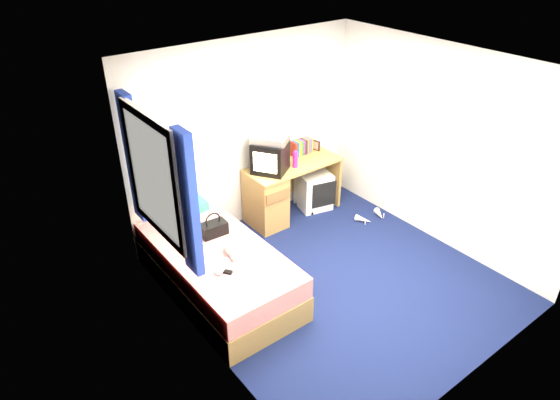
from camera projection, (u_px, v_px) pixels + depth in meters
ground at (334, 281)px, 5.61m from camera, size 3.40×3.40×0.00m
room_shell at (342, 165)px, 4.88m from camera, size 3.40×3.40×3.40m
bed at (218, 269)px, 5.35m from camera, size 1.01×2.00×0.54m
pillow at (183, 207)px, 5.84m from camera, size 0.51×0.33×0.11m
desk at (276, 193)px, 6.52m from camera, size 1.30×0.55×0.75m
storage_cube at (314, 190)px, 6.89m from camera, size 0.51×0.51×0.52m
crt_tv at (270, 157)px, 6.21m from camera, size 0.54×0.54×0.40m
vcr at (270, 138)px, 6.09m from camera, size 0.51×0.54×0.08m
book_row at (302, 147)px, 6.71m from camera, size 0.31×0.13×0.20m
picture_frame at (316, 145)px, 6.83m from camera, size 0.05×0.12×0.14m
pink_water_bottle at (295, 160)px, 6.35m from camera, size 0.07×0.07×0.21m
aerosol_can at (280, 159)px, 6.39m from camera, size 0.06×0.06×0.20m
handbag at (214, 228)px, 5.41m from camera, size 0.30×0.18×0.27m
towel at (242, 248)px, 5.15m from camera, size 0.33×0.29×0.10m
magazine at (188, 245)px, 5.26m from camera, size 0.25×0.31×0.01m
water_bottle at (223, 267)px, 4.90m from camera, size 0.21×0.17×0.07m
colour_swatch_fan at (244, 267)px, 4.94m from camera, size 0.22×0.07×0.01m
remote_control at (224, 271)px, 4.88m from camera, size 0.13×0.16×0.02m
window_assembly at (157, 179)px, 4.70m from camera, size 0.11×1.42×1.40m
white_heels at (371, 217)px, 6.70m from camera, size 0.44×0.28×0.09m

